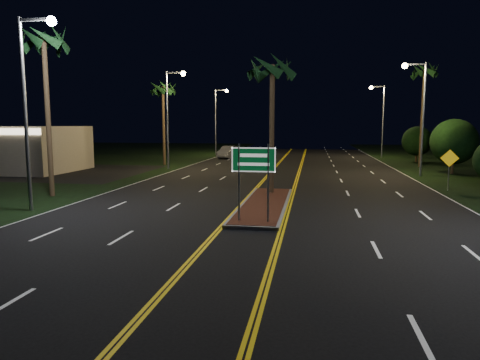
% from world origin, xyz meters
% --- Properties ---
extents(ground, '(120.00, 120.00, 0.00)m').
position_xyz_m(ground, '(0.00, 0.00, 0.00)').
color(ground, black).
rests_on(ground, ground).
extents(median_island, '(2.25, 10.25, 0.17)m').
position_xyz_m(median_island, '(0.00, 7.00, 0.08)').
color(median_island, gray).
rests_on(median_island, ground).
extents(highway_sign, '(1.80, 0.08, 3.20)m').
position_xyz_m(highway_sign, '(0.00, 2.80, 2.40)').
color(highway_sign, gray).
rests_on(highway_sign, ground).
extents(streetlight_left_near, '(1.91, 0.44, 9.00)m').
position_xyz_m(streetlight_left_near, '(-10.61, 4.00, 5.66)').
color(streetlight_left_near, gray).
rests_on(streetlight_left_near, ground).
extents(streetlight_left_mid, '(1.91, 0.44, 9.00)m').
position_xyz_m(streetlight_left_mid, '(-10.61, 24.00, 5.66)').
color(streetlight_left_mid, gray).
rests_on(streetlight_left_mid, ground).
extents(streetlight_left_far, '(1.91, 0.44, 9.00)m').
position_xyz_m(streetlight_left_far, '(-10.61, 44.00, 5.66)').
color(streetlight_left_far, gray).
rests_on(streetlight_left_far, ground).
extents(streetlight_right_mid, '(1.91, 0.44, 9.00)m').
position_xyz_m(streetlight_right_mid, '(10.61, 22.00, 5.66)').
color(streetlight_right_mid, gray).
rests_on(streetlight_right_mid, ground).
extents(streetlight_right_far, '(1.91, 0.44, 9.00)m').
position_xyz_m(streetlight_right_far, '(10.61, 42.00, 5.66)').
color(streetlight_right_far, gray).
rests_on(streetlight_right_far, ground).
extents(palm_median, '(2.40, 2.40, 8.30)m').
position_xyz_m(palm_median, '(0.00, 10.50, 7.28)').
color(palm_median, '#382819').
rests_on(palm_median, ground).
extents(palm_left_near, '(2.40, 2.40, 9.80)m').
position_xyz_m(palm_left_near, '(-12.50, 8.00, 8.68)').
color(palm_left_near, '#382819').
rests_on(palm_left_near, ground).
extents(palm_left_far, '(2.40, 2.40, 8.80)m').
position_xyz_m(palm_left_far, '(-12.80, 28.00, 7.75)').
color(palm_left_far, '#382819').
rests_on(palm_left_far, ground).
extents(palm_right_far, '(2.40, 2.40, 10.30)m').
position_xyz_m(palm_right_far, '(12.80, 30.00, 9.14)').
color(palm_right_far, '#382819').
rests_on(palm_right_far, ground).
extents(shrub_mid, '(3.78, 3.78, 4.62)m').
position_xyz_m(shrub_mid, '(14.00, 24.00, 2.73)').
color(shrub_mid, '#382819').
rests_on(shrub_mid, ground).
extents(shrub_far, '(3.24, 3.24, 3.96)m').
position_xyz_m(shrub_far, '(13.80, 36.00, 2.34)').
color(shrub_far, '#382819').
rests_on(shrub_far, ground).
extents(car_near, '(2.63, 4.71, 1.48)m').
position_xyz_m(car_near, '(-4.44, 30.28, 0.74)').
color(car_near, silver).
rests_on(car_near, ground).
extents(car_far, '(2.95, 5.44, 1.72)m').
position_xyz_m(car_far, '(-8.09, 38.28, 0.86)').
color(car_far, '#9798A0').
rests_on(car_far, ground).
extents(warning_sign, '(1.08, 0.16, 2.59)m').
position_xyz_m(warning_sign, '(10.80, 14.10, 1.69)').
color(warning_sign, gray).
rests_on(warning_sign, ground).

